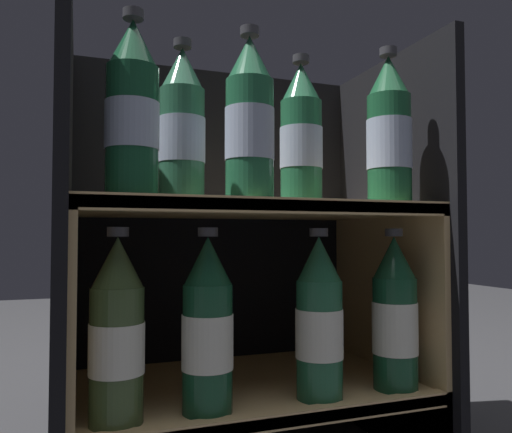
# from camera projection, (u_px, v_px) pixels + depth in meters

# --- Properties ---
(fridge_back_wall) EXTENTS (0.67, 0.02, 0.81)m
(fridge_back_wall) POSITION_uv_depth(u_px,v_px,m) (217.00, 248.00, 1.14)
(fridge_back_wall) COLOR black
(fridge_back_wall) RESTS_ON ground_plane
(fridge_side_left) EXTENTS (0.02, 0.42, 0.81)m
(fridge_side_left) POSITION_uv_depth(u_px,v_px,m) (63.00, 252.00, 0.84)
(fridge_side_left) COLOR black
(fridge_side_left) RESTS_ON ground_plane
(fridge_side_right) EXTENTS (0.02, 0.42, 0.81)m
(fridge_side_right) POSITION_uv_depth(u_px,v_px,m) (390.00, 249.00, 1.06)
(fridge_side_right) COLOR black
(fridge_side_right) RESTS_ON ground_plane
(shelf_lower) EXTENTS (0.63, 0.38, 0.16)m
(shelf_lower) POSITION_uv_depth(u_px,v_px,m) (248.00, 397.00, 0.93)
(shelf_lower) COLOR tan
(shelf_lower) RESTS_ON ground_plane
(shelf_upper) EXTENTS (0.63, 0.38, 0.49)m
(shelf_upper) POSITION_uv_depth(u_px,v_px,m) (247.00, 273.00, 0.94)
(shelf_upper) COLOR tan
(shelf_upper) RESTS_ON ground_plane
(bottle_upper_front_0) EXTENTS (0.08, 0.08, 0.29)m
(bottle_upper_front_0) POSITION_uv_depth(u_px,v_px,m) (132.00, 113.00, 0.75)
(bottle_upper_front_0) COLOR #144228
(bottle_upper_front_0) RESTS_ON shelf_upper
(bottle_upper_front_1) EXTENTS (0.08, 0.08, 0.29)m
(bottle_upper_front_1) POSITION_uv_depth(u_px,v_px,m) (250.00, 123.00, 0.81)
(bottle_upper_front_1) COLOR #1E5638
(bottle_upper_front_1) RESTS_ON shelf_upper
(bottle_upper_front_2) EXTENTS (0.08, 0.08, 0.29)m
(bottle_upper_front_2) POSITION_uv_depth(u_px,v_px,m) (389.00, 134.00, 0.91)
(bottle_upper_front_2) COLOR #194C2D
(bottle_upper_front_2) RESTS_ON shelf_upper
(bottle_upper_back_0) EXTENTS (0.08, 0.08, 0.29)m
(bottle_upper_back_0) POSITION_uv_depth(u_px,v_px,m) (182.00, 129.00, 0.87)
(bottle_upper_back_0) COLOR #285B42
(bottle_upper_back_0) RESTS_ON shelf_upper
(bottle_upper_back_1) EXTENTS (0.08, 0.08, 0.29)m
(bottle_upper_back_1) POSITION_uv_depth(u_px,v_px,m) (301.00, 138.00, 0.94)
(bottle_upper_back_1) COLOR #1E5638
(bottle_upper_back_1) RESTS_ON shelf_upper
(bottle_lower_front_0) EXTENTS (0.08, 0.08, 0.29)m
(bottle_lower_front_0) POSITION_uv_depth(u_px,v_px,m) (117.00, 334.00, 0.73)
(bottle_lower_front_0) COLOR #384C28
(bottle_lower_front_0) RESTS_ON shelf_lower
(bottle_lower_front_1) EXTENTS (0.08, 0.08, 0.29)m
(bottle_lower_front_1) POSITION_uv_depth(u_px,v_px,m) (208.00, 329.00, 0.78)
(bottle_lower_front_1) COLOR #144228
(bottle_lower_front_1) RESTS_ON shelf_lower
(bottle_lower_front_2) EXTENTS (0.08, 0.08, 0.29)m
(bottle_lower_front_2) POSITION_uv_depth(u_px,v_px,m) (319.00, 322.00, 0.84)
(bottle_lower_front_2) COLOR #1E5638
(bottle_lower_front_2) RESTS_ON shelf_lower
(bottle_lower_front_3) EXTENTS (0.08, 0.08, 0.29)m
(bottle_lower_front_3) POSITION_uv_depth(u_px,v_px,m) (395.00, 317.00, 0.90)
(bottle_lower_front_3) COLOR #144228
(bottle_lower_front_3) RESTS_ON shelf_lower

